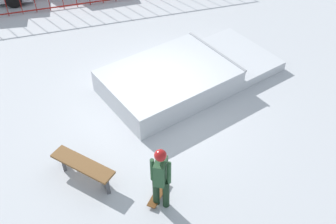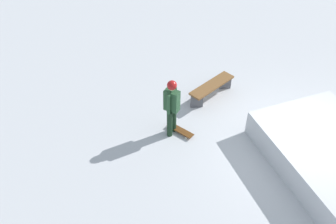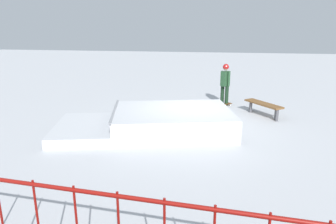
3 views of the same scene
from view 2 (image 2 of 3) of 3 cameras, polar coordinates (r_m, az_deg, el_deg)
ground_plane at (r=10.41m, az=18.77°, el=-5.35°), size 60.00×60.00×0.00m
skater at (r=9.64m, az=0.57°, el=1.22°), size 0.40×0.44×1.73m
skateboard at (r=10.26m, az=1.85°, el=-2.77°), size 0.71×0.70×0.09m
park_bench at (r=11.33m, az=6.62°, el=3.67°), size 1.29×1.51×0.48m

